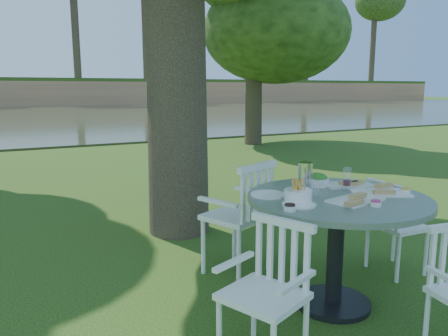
# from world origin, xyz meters

# --- Properties ---
(ground) EXTENTS (140.00, 140.00, 0.00)m
(ground) POSITION_xyz_m (0.00, 0.00, 0.00)
(ground) COLOR #1B390B
(ground) RESTS_ON ground
(table) EXTENTS (1.31, 1.31, 0.85)m
(table) POSITION_xyz_m (0.21, -1.18, 0.67)
(table) COLOR black
(table) RESTS_ON ground
(chair_ne) EXTENTS (0.41, 0.44, 0.83)m
(chair_ne) POSITION_xyz_m (1.04, -0.95, 0.49)
(chair_ne) COLOR white
(chair_ne) RESTS_ON ground
(chair_nw) EXTENTS (0.65, 0.63, 1.00)m
(chair_nw) POSITION_xyz_m (-0.10, -0.39, 0.59)
(chair_nw) COLOR white
(chair_nw) RESTS_ON ground
(chair_sw) EXTENTS (0.54, 0.55, 0.86)m
(chair_sw) POSITION_xyz_m (-0.58, -1.52, 0.50)
(chair_sw) COLOR white
(chair_sw) RESTS_ON ground
(tableware) EXTENTS (1.14, 0.80, 0.22)m
(tableware) POSITION_xyz_m (0.16, -1.07, 0.89)
(tableware) COLOR white
(tableware) RESTS_ON table
(river) EXTENTS (100.00, 28.00, 0.12)m
(river) POSITION_xyz_m (0.00, 23.00, 0.00)
(river) COLOR #2F331E
(river) RESTS_ON ground
(far_bank) EXTENTS (100.00, 18.00, 15.20)m
(far_bank) POSITION_xyz_m (0.28, 41.12, 7.25)
(far_bank) COLOR #A9744F
(far_bank) RESTS_ON ground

